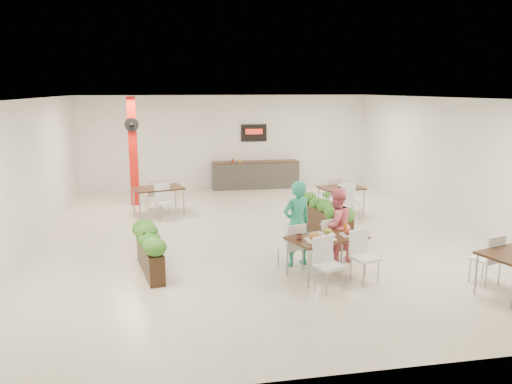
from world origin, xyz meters
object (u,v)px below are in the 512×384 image
Objects in this scene: main_table at (326,243)px; planter_left at (150,247)px; diner_man at (297,224)px; diner_woman at (336,226)px; side_table_b at (341,191)px; service_counter at (255,174)px; side_table_a at (158,191)px; planter_right at (325,217)px; red_column at (133,150)px.

planter_left is at bearing 166.43° from main_table.
diner_man reaches higher than diner_woman.
side_table_b is at bearing 66.78° from main_table.
service_counter is 4.57m from side_table_a.
diner_woman is 5.82m from side_table_a.
diner_woman is at bearing -118.37° from side_table_b.
planter_right is (3.95, 1.52, 0.02)m from planter_left.
main_table is 0.79m from diner_man.
red_column is at bearing 136.24° from planter_right.
diner_woman is at bearing -88.74° from service_counter.
red_column is 1.85× the size of planter_left.
diner_man reaches higher than planter_right.
diner_woman is 0.92× the size of side_table_b.
planter_left is at bearing -151.14° from side_table_b.
service_counter is at bearing 65.87° from planter_left.
planter_right is at bearing -53.67° from side_table_a.
red_column is 6.34m from planter_right.
main_table is at bearing -107.89° from planter_right.
main_table is 6.14m from side_table_a.
diner_woman is at bearing -68.47° from side_table_a.
diner_woman is (4.17, -5.95, -0.88)m from red_column.
planter_right is 4.87m from side_table_a.
diner_woman reaches higher than side_table_a.
service_counter is 1.78× the size of diner_man.
red_column reaches higher than planter_left.
planter_right is (4.50, -4.31, -1.13)m from red_column.
red_column is 1.93× the size of side_table_b.
side_table_b is at bearing 35.63° from planter_left.
main_table is at bearing 102.03° from diner_man.
main_table and side_table_b have the same top height.
side_table_a is at bearing 163.26° from side_table_b.
planter_left is (-2.82, 0.12, -0.35)m from diner_man.
service_counter is 6.20m from planter_right.
red_column reaches higher than diner_woman.
red_column is at bearing 119.67° from main_table.
diner_man is (-0.39, 0.66, 0.21)m from main_table.
planter_right is at bearing -125.25° from side_table_b.
diner_woman is 3.63m from planter_left.
service_counter is 8.43m from planter_left.
planter_right is 2.45m from side_table_b.
red_column reaches higher than service_counter.
red_column is at bearing 152.35° from side_table_b.
red_column is 4.56m from service_counter.
planter_left is (-3.21, 0.78, -0.15)m from main_table.
service_counter is 8.47m from main_table.
side_table_b is at bearing -130.39° from diner_woman.
planter_right is 1.24× the size of side_table_b.
planter_left is (-3.62, 0.12, -0.27)m from diner_woman.
red_column is 1.55× the size of planter_right.
service_counter is at bearing 28.32° from side_table_a.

